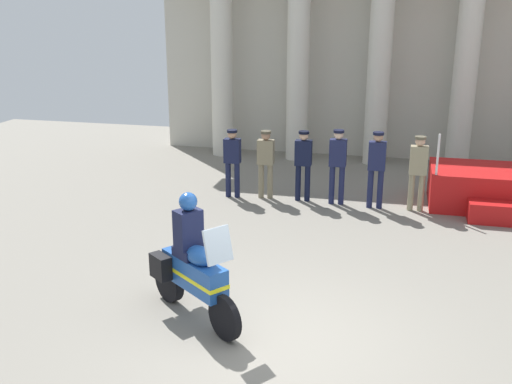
# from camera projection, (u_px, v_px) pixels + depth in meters

# --- Properties ---
(ground_plane) EXTENTS (28.00, 28.00, 0.00)m
(ground_plane) POSITION_uv_depth(u_px,v_px,m) (281.00, 342.00, 8.04)
(ground_plane) COLOR gray
(colonnade_backdrop) EXTENTS (13.31, 1.50, 5.93)m
(colonnade_backdrop) POSITION_uv_depth(u_px,v_px,m) (381.00, 50.00, 16.91)
(colonnade_backdrop) COLOR beige
(colonnade_backdrop) RESTS_ON ground_plane
(reviewing_stand) EXTENTS (3.43, 2.25, 1.78)m
(reviewing_stand) POSITION_uv_depth(u_px,v_px,m) (509.00, 191.00, 13.27)
(reviewing_stand) COLOR #B71414
(reviewing_stand) RESTS_ON ground_plane
(officer_in_row_0) EXTENTS (0.38, 0.24, 1.63)m
(officer_in_row_0) POSITION_uv_depth(u_px,v_px,m) (232.00, 158.00, 13.95)
(officer_in_row_0) COLOR #141938
(officer_in_row_0) RESTS_ON ground_plane
(officer_in_row_1) EXTENTS (0.38, 0.24, 1.62)m
(officer_in_row_1) POSITION_uv_depth(u_px,v_px,m) (266.00, 159.00, 13.87)
(officer_in_row_1) COLOR #7A7056
(officer_in_row_1) RESTS_ON ground_plane
(officer_in_row_2) EXTENTS (0.38, 0.24, 1.66)m
(officer_in_row_2) POSITION_uv_depth(u_px,v_px,m) (303.00, 160.00, 13.67)
(officer_in_row_2) COLOR black
(officer_in_row_2) RESTS_ON ground_plane
(officer_in_row_3) EXTENTS (0.38, 0.24, 1.74)m
(officer_in_row_3) POSITION_uv_depth(u_px,v_px,m) (338.00, 161.00, 13.42)
(officer_in_row_3) COLOR #191E42
(officer_in_row_3) RESTS_ON ground_plane
(officer_in_row_4) EXTENTS (0.38, 0.24, 1.74)m
(officer_in_row_4) POSITION_uv_depth(u_px,v_px,m) (377.00, 164.00, 13.15)
(officer_in_row_4) COLOR #191E42
(officer_in_row_4) RESTS_ON ground_plane
(officer_in_row_5) EXTENTS (0.38, 0.24, 1.69)m
(officer_in_row_5) POSITION_uv_depth(u_px,v_px,m) (418.00, 167.00, 12.98)
(officer_in_row_5) COLOR gray
(officer_in_row_5) RESTS_ON ground_plane
(motorcycle_with_rider) EXTENTS (1.74, 1.36, 1.90)m
(motorcycle_with_rider) POSITION_uv_depth(u_px,v_px,m) (191.00, 267.00, 8.47)
(motorcycle_with_rider) COLOR black
(motorcycle_with_rider) RESTS_ON ground_plane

